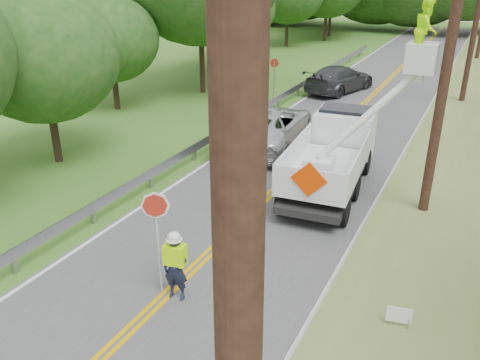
% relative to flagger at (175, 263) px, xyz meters
% --- Properties ---
extents(ground, '(140.00, 140.00, 0.00)m').
position_rel_flagger_xyz_m(ground, '(-0.28, -2.01, -1.00)').
color(ground, '#3A5C1B').
rests_on(ground, ground).
extents(road, '(7.20, 96.00, 0.03)m').
position_rel_flagger_xyz_m(road, '(-0.28, 11.99, -0.99)').
color(road, '#474649').
rests_on(road, ground).
extents(guardrail, '(0.18, 48.00, 0.77)m').
position_rel_flagger_xyz_m(guardrail, '(-4.30, 12.89, -0.44)').
color(guardrail, gray).
rests_on(guardrail, ground).
extents(utility_poles, '(1.60, 43.30, 10.00)m').
position_rel_flagger_xyz_m(utility_poles, '(4.72, 15.00, 4.27)').
color(utility_poles, black).
rests_on(utility_poles, ground).
extents(flagger, '(1.08, 0.47, 2.73)m').
position_rel_flagger_xyz_m(flagger, '(0.00, 0.00, 0.00)').
color(flagger, '#191E33').
rests_on(flagger, road).
extents(bucket_truck, '(4.41, 6.84, 6.57)m').
position_rel_flagger_xyz_m(bucket_truck, '(1.54, 8.55, 0.51)').
color(bucket_truck, black).
rests_on(bucket_truck, road).
extents(suv_silver, '(3.70, 6.73, 1.78)m').
position_rel_flagger_xyz_m(suv_silver, '(-2.47, 10.96, -0.08)').
color(suv_silver, silver).
rests_on(suv_silver, road).
extents(suv_darkgrey, '(3.64, 5.90, 1.60)m').
position_rel_flagger_xyz_m(suv_darkgrey, '(-2.41, 22.09, -0.18)').
color(suv_darkgrey, '#3D3E45').
rests_on(suv_darkgrey, road).
extents(stop_sign_permanent, '(0.53, 0.06, 2.47)m').
position_rel_flagger_xyz_m(stop_sign_permanent, '(-5.19, 18.16, 0.64)').
color(stop_sign_permanent, gray).
rests_on(stop_sign_permanent, ground).
extents(yard_sign, '(0.53, 0.13, 0.78)m').
position_rel_flagger_xyz_m(yard_sign, '(5.02, 0.97, -0.44)').
color(yard_sign, white).
rests_on(yard_sign, ground).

